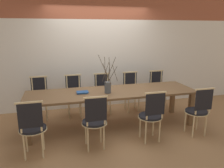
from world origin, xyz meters
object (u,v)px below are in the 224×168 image
chair_near_center (151,114)px  vase_centerpiece (108,86)px  dining_table (112,95)px  chair_far_center (103,92)px  book_stack (82,92)px

chair_near_center → vase_centerpiece: vase_centerpiece is taller
dining_table → chair_far_center: bearing=91.3°
dining_table → vase_centerpiece: size_ratio=4.50×
dining_table → chair_near_center: (0.51, -0.79, -0.16)m
dining_table → book_stack: bearing=178.8°
chair_far_center → vase_centerpiece: vase_centerpiece is taller
vase_centerpiece → book_stack: (-0.49, 0.10, -0.11)m
chair_far_center → book_stack: size_ratio=4.17×
dining_table → vase_centerpiece: bearing=-141.6°
book_stack → dining_table: bearing=-1.2°
chair_far_center → dining_table: bearing=91.3°
dining_table → book_stack: size_ratio=14.84×
chair_near_center → book_stack: 1.38m
chair_near_center → dining_table: bearing=122.8°
vase_centerpiece → book_stack: bearing=168.8°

